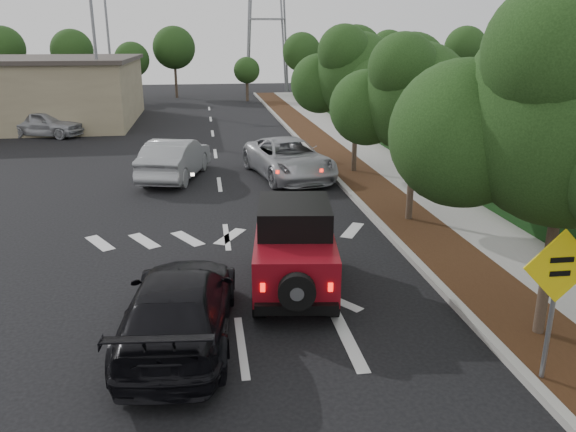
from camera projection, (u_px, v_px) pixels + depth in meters
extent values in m
plane|color=black|center=(242.00, 346.00, 10.37)|extent=(120.00, 120.00, 0.00)
cube|color=#9E9B93|center=(336.00, 178.00, 22.30)|extent=(0.20, 70.00, 0.15)
cube|color=black|center=(360.00, 178.00, 22.44)|extent=(1.80, 70.00, 0.12)
cube|color=gray|center=(406.00, 176.00, 22.71)|extent=(2.00, 70.00, 0.12)
cube|color=black|center=(439.00, 167.00, 22.81)|extent=(0.80, 70.00, 0.80)
cylinder|color=black|center=(263.00, 255.00, 13.66)|extent=(0.37, 0.79, 0.76)
cylinder|color=black|center=(324.00, 255.00, 13.68)|extent=(0.37, 0.79, 0.76)
cylinder|color=black|center=(259.00, 299.00, 11.39)|extent=(0.37, 0.79, 0.76)
cylinder|color=black|center=(332.00, 298.00, 11.41)|extent=(0.37, 0.79, 0.76)
cube|color=maroon|center=(294.00, 253.00, 12.37)|extent=(2.17, 3.71, 0.95)
cube|color=black|center=(294.00, 216.00, 12.41)|extent=(1.82, 2.12, 0.61)
cube|color=maroon|center=(293.00, 236.00, 13.66)|extent=(1.62, 1.18, 0.78)
cube|color=black|center=(297.00, 309.00, 10.76)|extent=(1.63, 0.39, 0.21)
cylinder|color=black|center=(297.00, 292.00, 10.51)|extent=(0.74, 0.31, 0.72)
cube|color=#FF190C|center=(263.00, 288.00, 10.68)|extent=(0.10, 0.05, 0.17)
cube|color=#FF190C|center=(331.00, 287.00, 10.70)|extent=(0.10, 0.05, 0.17)
imported|color=#ABACB3|center=(289.00, 159.00, 22.56)|extent=(3.55, 5.89, 1.53)
imported|color=black|center=(180.00, 306.00, 10.41)|extent=(2.38, 4.95, 1.39)
imported|color=#9B9EA3|center=(175.00, 159.00, 22.38)|extent=(2.87, 5.14, 1.60)
imported|color=#A4A6AB|center=(45.00, 123.00, 31.72)|extent=(4.78, 3.33, 1.51)
cylinder|color=slate|center=(552.00, 312.00, 8.86)|extent=(0.08, 0.08, 2.37)
cube|color=yellow|center=(560.00, 266.00, 8.58)|extent=(1.21, 0.05, 1.21)
cube|color=black|center=(562.00, 260.00, 8.53)|extent=(0.38, 0.02, 0.08)
cube|color=black|center=(560.00, 274.00, 8.60)|extent=(0.34, 0.02, 0.08)
cylinder|color=brown|center=(569.00, 248.00, 14.01)|extent=(0.60, 0.60, 0.57)
sphere|color=black|center=(573.00, 228.00, 13.84)|extent=(0.72, 0.72, 0.72)
imported|color=black|center=(573.00, 225.00, 13.82)|extent=(0.63, 0.55, 0.68)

